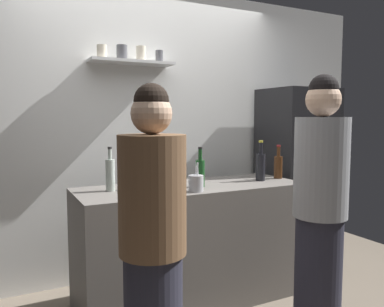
{
  "coord_description": "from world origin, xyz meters",
  "views": [
    {
      "loc": [
        -1.24,
        -2.14,
        1.44
      ],
      "look_at": [
        0.11,
        0.52,
        1.16
      ],
      "focal_mm": 36.54,
      "sensor_mm": 36.0,
      "label": 1
    }
  ],
  "objects_px": {
    "wine_bottle_green_glass": "(200,172)",
    "water_bottle_plastic": "(162,172)",
    "utensil_holder": "(196,183)",
    "person_grey_hoodie": "(320,210)",
    "wine_bottle_dark_glass": "(260,166)",
    "person_brown_jacket": "(153,247)",
    "wine_bottle_amber_glass": "(278,166)",
    "baking_pan": "(150,187)",
    "wine_bottle_pale_glass": "(110,174)",
    "refrigerator": "(296,175)"
  },
  "relations": [
    {
      "from": "wine_bottle_green_glass",
      "to": "water_bottle_plastic",
      "type": "relative_size",
      "value": 1.49
    },
    {
      "from": "utensil_holder",
      "to": "water_bottle_plastic",
      "type": "distance_m",
      "value": 0.44
    },
    {
      "from": "person_grey_hoodie",
      "to": "wine_bottle_dark_glass",
      "type": "bearing_deg",
      "value": -60.99
    },
    {
      "from": "wine_bottle_green_glass",
      "to": "person_brown_jacket",
      "type": "relative_size",
      "value": 0.19
    },
    {
      "from": "water_bottle_plastic",
      "to": "person_grey_hoodie",
      "type": "height_order",
      "value": "person_grey_hoodie"
    },
    {
      "from": "person_brown_jacket",
      "to": "person_grey_hoodie",
      "type": "bearing_deg",
      "value": -22.67
    },
    {
      "from": "person_brown_jacket",
      "to": "person_grey_hoodie",
      "type": "xyz_separation_m",
      "value": [
        1.15,
        0.03,
        0.06
      ]
    },
    {
      "from": "person_grey_hoodie",
      "to": "water_bottle_plastic",
      "type": "bearing_deg",
      "value": -19.8
    },
    {
      "from": "wine_bottle_green_glass",
      "to": "wine_bottle_amber_glass",
      "type": "height_order",
      "value": "wine_bottle_green_glass"
    },
    {
      "from": "baking_pan",
      "to": "person_grey_hoodie",
      "type": "bearing_deg",
      "value": -43.06
    },
    {
      "from": "wine_bottle_dark_glass",
      "to": "wine_bottle_pale_glass",
      "type": "distance_m",
      "value": 1.24
    },
    {
      "from": "wine_bottle_dark_glass",
      "to": "person_grey_hoodie",
      "type": "height_order",
      "value": "person_grey_hoodie"
    },
    {
      "from": "baking_pan",
      "to": "wine_bottle_amber_glass",
      "type": "bearing_deg",
      "value": 1.65
    },
    {
      "from": "refrigerator",
      "to": "wine_bottle_amber_glass",
      "type": "height_order",
      "value": "refrigerator"
    },
    {
      "from": "utensil_holder",
      "to": "person_brown_jacket",
      "type": "relative_size",
      "value": 0.13
    },
    {
      "from": "person_brown_jacket",
      "to": "person_grey_hoodie",
      "type": "height_order",
      "value": "person_grey_hoodie"
    },
    {
      "from": "wine_bottle_dark_glass",
      "to": "person_brown_jacket",
      "type": "xyz_separation_m",
      "value": [
        -1.28,
        -0.83,
        -0.25
      ]
    },
    {
      "from": "wine_bottle_amber_glass",
      "to": "wine_bottle_green_glass",
      "type": "bearing_deg",
      "value": -175.51
    },
    {
      "from": "wine_bottle_amber_glass",
      "to": "person_grey_hoodie",
      "type": "bearing_deg",
      "value": -112.11
    },
    {
      "from": "wine_bottle_green_glass",
      "to": "baking_pan",
      "type": "bearing_deg",
      "value": 175.92
    },
    {
      "from": "person_grey_hoodie",
      "to": "person_brown_jacket",
      "type": "bearing_deg",
      "value": 39.49
    },
    {
      "from": "refrigerator",
      "to": "water_bottle_plastic",
      "type": "height_order",
      "value": "refrigerator"
    },
    {
      "from": "utensil_holder",
      "to": "wine_bottle_pale_glass",
      "type": "distance_m",
      "value": 0.62
    },
    {
      "from": "water_bottle_plastic",
      "to": "wine_bottle_green_glass",
      "type": "bearing_deg",
      "value": -54.19
    },
    {
      "from": "refrigerator",
      "to": "water_bottle_plastic",
      "type": "relative_size",
      "value": 8.41
    },
    {
      "from": "refrigerator",
      "to": "wine_bottle_green_glass",
      "type": "height_order",
      "value": "refrigerator"
    },
    {
      "from": "wine_bottle_green_glass",
      "to": "person_brown_jacket",
      "type": "height_order",
      "value": "person_brown_jacket"
    },
    {
      "from": "person_grey_hoodie",
      "to": "utensil_holder",
      "type": "bearing_deg",
      "value": -9.02
    },
    {
      "from": "wine_bottle_amber_glass",
      "to": "utensil_holder",
      "type": "bearing_deg",
      "value": -166.63
    },
    {
      "from": "wine_bottle_green_glass",
      "to": "refrigerator",
      "type": "bearing_deg",
      "value": 17.04
    },
    {
      "from": "refrigerator",
      "to": "person_brown_jacket",
      "type": "distance_m",
      "value": 2.33
    },
    {
      "from": "wine_bottle_pale_glass",
      "to": "wine_bottle_amber_glass",
      "type": "bearing_deg",
      "value": -3.18
    },
    {
      "from": "wine_bottle_dark_glass",
      "to": "wine_bottle_amber_glass",
      "type": "distance_m",
      "value": 0.21
    },
    {
      "from": "wine_bottle_amber_glass",
      "to": "wine_bottle_pale_glass",
      "type": "distance_m",
      "value": 1.45
    },
    {
      "from": "wine_bottle_dark_glass",
      "to": "person_grey_hoodie",
      "type": "distance_m",
      "value": 0.84
    },
    {
      "from": "refrigerator",
      "to": "wine_bottle_green_glass",
      "type": "relative_size",
      "value": 5.64
    },
    {
      "from": "utensil_holder",
      "to": "wine_bottle_dark_glass",
      "type": "height_order",
      "value": "wine_bottle_dark_glass"
    },
    {
      "from": "utensil_holder",
      "to": "person_grey_hoodie",
      "type": "bearing_deg",
      "value": -47.11
    },
    {
      "from": "wine_bottle_dark_glass",
      "to": "person_brown_jacket",
      "type": "bearing_deg",
      "value": -146.96
    },
    {
      "from": "wine_bottle_amber_glass",
      "to": "person_grey_hoodie",
      "type": "xyz_separation_m",
      "value": [
        -0.34,
        -0.83,
        -0.17
      ]
    },
    {
      "from": "wine_bottle_amber_glass",
      "to": "refrigerator",
      "type": "bearing_deg",
      "value": 33.67
    },
    {
      "from": "wine_bottle_dark_glass",
      "to": "person_brown_jacket",
      "type": "distance_m",
      "value": 1.55
    },
    {
      "from": "person_grey_hoodie",
      "to": "refrigerator",
      "type": "bearing_deg",
      "value": -87.7
    },
    {
      "from": "refrigerator",
      "to": "baking_pan",
      "type": "relative_size",
      "value": 5.04
    },
    {
      "from": "baking_pan",
      "to": "water_bottle_plastic",
      "type": "relative_size",
      "value": 1.67
    },
    {
      "from": "refrigerator",
      "to": "water_bottle_plastic",
      "type": "distance_m",
      "value": 1.51
    },
    {
      "from": "baking_pan",
      "to": "person_brown_jacket",
      "type": "distance_m",
      "value": 0.89
    },
    {
      "from": "refrigerator",
      "to": "person_brown_jacket",
      "type": "height_order",
      "value": "refrigerator"
    },
    {
      "from": "baking_pan",
      "to": "utensil_holder",
      "type": "distance_m",
      "value": 0.34
    },
    {
      "from": "wine_bottle_green_glass",
      "to": "wine_bottle_dark_glass",
      "type": "relative_size",
      "value": 0.91
    }
  ]
}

